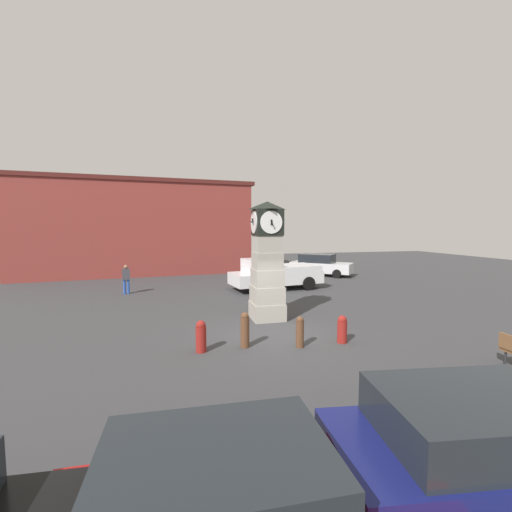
% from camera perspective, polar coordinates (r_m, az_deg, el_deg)
% --- Properties ---
extents(ground_plane, '(68.93, 68.93, 0.00)m').
position_cam_1_polar(ground_plane, '(12.07, 2.58, -13.12)').
color(ground_plane, '#38383A').
extents(clock_tower, '(1.40, 1.46, 4.73)m').
position_cam_1_polar(clock_tower, '(13.70, 1.87, -1.38)').
color(clock_tower, '#9C978D').
rests_on(clock_tower, ground_plane).
extents(bollard_near_tower, '(0.31, 0.31, 0.96)m').
position_cam_1_polar(bollard_near_tower, '(10.58, -9.15, -13.03)').
color(bollard_near_tower, maroon).
rests_on(bollard_near_tower, ground_plane).
extents(bollard_mid_row, '(0.27, 0.27, 1.10)m').
position_cam_1_polar(bollard_mid_row, '(10.82, -1.86, -12.16)').
color(bollard_mid_row, brown).
rests_on(bollard_mid_row, ground_plane).
extents(bollard_far_row, '(0.25, 0.25, 0.97)m').
position_cam_1_polar(bollard_far_row, '(10.93, 7.33, -12.39)').
color(bollard_far_row, brown).
rests_on(bollard_far_row, ground_plane).
extents(bollard_end_row, '(0.31, 0.31, 0.89)m').
position_cam_1_polar(bollard_end_row, '(11.59, 14.16, -11.71)').
color(bollard_end_row, maroon).
rests_on(bollard_end_row, ground_plane).
extents(car_near_tower, '(4.37, 2.10, 1.49)m').
position_cam_1_polar(car_near_tower, '(4.46, -3.15, -36.80)').
color(car_near_tower, '#A51111').
rests_on(car_near_tower, ground_plane).
extents(car_by_building, '(4.51, 2.42, 1.60)m').
position_cam_1_polar(car_by_building, '(5.94, 34.35, -25.37)').
color(car_by_building, navy).
rests_on(car_by_building, ground_plane).
extents(car_far_lot, '(4.63, 4.39, 1.65)m').
position_cam_1_polar(car_far_lot, '(26.85, 10.63, -1.43)').
color(car_far_lot, silver).
rests_on(car_far_lot, ground_plane).
extents(pickup_truck, '(5.66, 2.92, 1.85)m').
position_cam_1_polar(pickup_truck, '(20.56, 3.27, -2.96)').
color(pickup_truck, silver).
rests_on(pickup_truck, ground_plane).
extents(pedestrian_near_bench, '(0.43, 0.30, 1.63)m').
position_cam_1_polar(pedestrian_near_bench, '(20.38, -20.83, -3.35)').
color(pedestrian_near_bench, '#264CA5').
rests_on(pedestrian_near_bench, ground_plane).
extents(warehouse_blue_far, '(18.43, 8.34, 7.37)m').
position_cam_1_polar(warehouse_blue_far, '(29.76, -19.02, 4.53)').
color(warehouse_blue_far, maroon).
rests_on(warehouse_blue_far, ground_plane).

